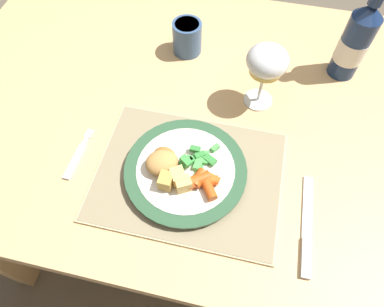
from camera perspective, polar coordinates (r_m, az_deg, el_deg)
ground_plane at (r=1.44m, az=0.88°, el=-10.85°), size 6.00×6.00×0.00m
dining_table at (r=0.87m, az=1.43°, el=4.30°), size 1.25×0.84×0.74m
placemat at (r=0.69m, az=-0.56°, el=-3.68°), size 0.37×0.28×0.01m
dinner_plate at (r=0.68m, az=-1.08°, el=-2.87°), size 0.24×0.24×0.02m
breaded_croquettes at (r=0.66m, az=-4.87°, el=-1.22°), size 0.08×0.08×0.04m
green_beans_pile at (r=0.67m, az=1.28°, el=-0.99°), size 0.07×0.08×0.02m
glazed_carrots at (r=0.64m, az=1.77°, el=-4.60°), size 0.07×0.06×0.02m
fork at (r=0.75m, az=-18.60°, el=-0.57°), size 0.02×0.13×0.01m
table_knife at (r=0.67m, az=18.58°, el=-12.48°), size 0.02×0.20×0.01m
wine_glass at (r=0.73m, az=12.38°, el=14.51°), size 0.09×0.09×0.15m
bottle at (r=0.88m, az=25.58°, el=16.53°), size 0.07×0.07×0.25m
roast_potatoes at (r=0.64m, az=-2.54°, el=-4.56°), size 0.06×0.05×0.03m
drinking_cup at (r=0.89m, az=-0.83°, el=18.87°), size 0.07×0.07×0.08m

